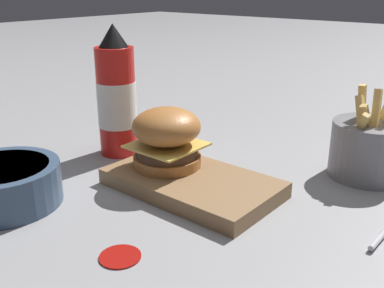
# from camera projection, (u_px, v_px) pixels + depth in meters

# --- Properties ---
(ground_plane) EXTENTS (6.00, 6.00, 0.00)m
(ground_plane) POSITION_uv_depth(u_px,v_px,m) (224.00, 178.00, 0.72)
(ground_plane) COLOR gray
(serving_board) EXTENTS (0.25, 0.15, 0.02)m
(serving_board) POSITION_uv_depth(u_px,v_px,m) (192.00, 183.00, 0.67)
(serving_board) COLOR olive
(serving_board) RESTS_ON ground_plane
(burger) EXTENTS (0.11, 0.11, 0.09)m
(burger) POSITION_uv_depth(u_px,v_px,m) (167.00, 137.00, 0.69)
(burger) COLOR #AD6B33
(burger) RESTS_ON serving_board
(ketchup_bottle) EXTENTS (0.07, 0.07, 0.23)m
(ketchup_bottle) POSITION_uv_depth(u_px,v_px,m) (117.00, 98.00, 0.79)
(ketchup_bottle) COLOR red
(ketchup_bottle) RESTS_ON ground_plane
(fries_basket) EXTENTS (0.12, 0.12, 0.15)m
(fries_basket) POSITION_uv_depth(u_px,v_px,m) (368.00, 148.00, 0.71)
(fries_basket) COLOR slate
(fries_basket) RESTS_ON ground_plane
(side_bowl) EXTENTS (0.16, 0.16, 0.06)m
(side_bowl) POSITION_uv_depth(u_px,v_px,m) (4.00, 184.00, 0.62)
(side_bowl) COLOR #384C66
(side_bowl) RESTS_ON ground_plane
(ketchup_puddle) EXTENTS (0.05, 0.05, 0.00)m
(ketchup_puddle) POSITION_uv_depth(u_px,v_px,m) (120.00, 256.00, 0.51)
(ketchup_puddle) COLOR #9E140F
(ketchup_puddle) RESTS_ON ground_plane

